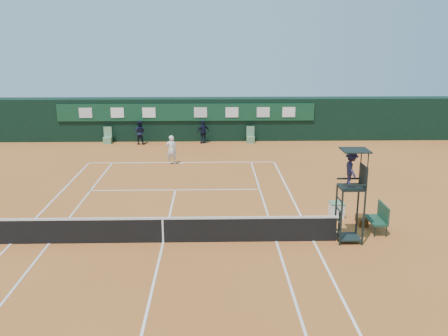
# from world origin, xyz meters

# --- Properties ---
(ground) EXTENTS (90.00, 90.00, 0.00)m
(ground) POSITION_xyz_m (0.00, 0.00, 0.00)
(ground) COLOR #BC672C
(ground) RESTS_ON ground
(court_lines) EXTENTS (11.05, 23.85, 0.01)m
(court_lines) POSITION_xyz_m (0.00, 0.00, 0.01)
(court_lines) COLOR white
(court_lines) RESTS_ON ground
(tennis_net) EXTENTS (12.90, 0.10, 1.10)m
(tennis_net) POSITION_xyz_m (0.00, 0.00, 0.51)
(tennis_net) COLOR black
(tennis_net) RESTS_ON ground
(back_wall) EXTENTS (40.00, 1.65, 3.00)m
(back_wall) POSITION_xyz_m (0.00, 18.74, 1.51)
(back_wall) COLOR black
(back_wall) RESTS_ON ground
(linesman_chair_left) EXTENTS (0.55, 0.50, 1.15)m
(linesman_chair_left) POSITION_xyz_m (-5.50, 17.48, 0.32)
(linesman_chair_left) COLOR #63976B
(linesman_chair_left) RESTS_ON ground
(linesman_chair_right) EXTENTS (0.55, 0.50, 1.15)m
(linesman_chair_right) POSITION_xyz_m (4.50, 17.48, 0.32)
(linesman_chair_right) COLOR #59885E
(linesman_chair_right) RESTS_ON ground
(umpire_chair) EXTENTS (0.96, 0.95, 3.42)m
(umpire_chair) POSITION_xyz_m (6.73, -0.01, 2.46)
(umpire_chair) COLOR black
(umpire_chair) RESTS_ON ground
(player_bench) EXTENTS (0.55, 1.20, 1.10)m
(player_bench) POSITION_xyz_m (8.15, 0.87, 0.60)
(player_bench) COLOR #173B29
(player_bench) RESTS_ON ground
(tennis_bag) EXTENTS (0.38, 0.81, 0.30)m
(tennis_bag) POSITION_xyz_m (7.74, 1.66, 0.15)
(tennis_bag) COLOR black
(tennis_bag) RESTS_ON ground
(cooler) EXTENTS (0.57, 0.57, 0.65)m
(cooler) POSITION_xyz_m (6.91, 2.46, 0.33)
(cooler) COLOR white
(cooler) RESTS_ON ground
(tennis_ball) EXTENTS (0.07, 0.07, 0.07)m
(tennis_ball) POSITION_xyz_m (4.10, 8.44, 0.04)
(tennis_ball) COLOR #D9EF37
(tennis_ball) RESTS_ON ground
(player) EXTENTS (0.63, 0.42, 1.71)m
(player) POSITION_xyz_m (-0.57, 11.53, 0.86)
(player) COLOR white
(player) RESTS_ON ground
(ball_kid_left) EXTENTS (0.90, 0.76, 1.65)m
(ball_kid_left) POSITION_xyz_m (-3.21, 17.17, 0.83)
(ball_kid_left) COLOR black
(ball_kid_left) RESTS_ON ground
(ball_kid_right) EXTENTS (1.02, 0.80, 1.62)m
(ball_kid_right) POSITION_xyz_m (1.19, 17.39, 0.81)
(ball_kid_right) COLOR black
(ball_kid_right) RESTS_ON ground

